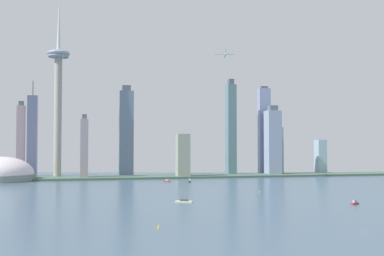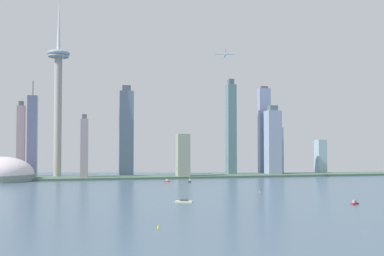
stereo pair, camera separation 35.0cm
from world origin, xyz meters
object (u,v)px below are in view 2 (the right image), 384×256
object	(u,v)px
skyscraper_3	(231,129)
skyscraper_8	(279,150)
skyscraper_6	(21,140)
skyscraper_9	(84,148)
boat_5	(167,181)
boat_6	(184,201)
channel_buoy_0	(259,191)
airplane	(225,55)
channel_buoy_1	(158,226)
boat_1	(355,203)
skyscraper_0	(126,132)
skyscraper_1	(273,142)
skyscraper_7	(32,137)
observation_tower	(58,87)
stadium_dome	(1,175)
skyscraper_5	(183,156)
skyscraper_4	(321,157)
skyscraper_2	(264,131)
boat_2	(190,181)

from	to	relation	value
skyscraper_3	skyscraper_8	xyz separation A→B (m)	(107.63, 17.78, -40.52)
skyscraper_6	skyscraper_9	distance (m)	155.22
skyscraper_8	boat_5	bearing A→B (deg)	-150.51
boat_6	channel_buoy_0	bearing A→B (deg)	57.01
skyscraper_9	airplane	bearing A→B (deg)	-15.46
channel_buoy_1	skyscraper_3	bearing A→B (deg)	66.89
boat_1	channel_buoy_1	bearing A→B (deg)	4.25
skyscraper_8	channel_buoy_0	size ratio (longest dim) A/B	39.97
skyscraper_0	skyscraper_8	distance (m)	309.24
skyscraper_1	skyscraper_7	xyz separation A→B (m)	(-448.55, 43.10, 9.62)
skyscraper_3	boat_5	bearing A→B (deg)	-139.45
observation_tower	skyscraper_3	size ratio (longest dim) A/B	1.73
stadium_dome	channel_buoy_0	size ratio (longest dim) A/B	40.47
skyscraper_5	skyscraper_9	bearing A→B (deg)	176.09
channel_buoy_0	skyscraper_1	bearing A→B (deg)	63.91
skyscraper_4	boat_1	bearing A→B (deg)	-115.17
skyscraper_6	airplane	xyz separation A→B (m)	(351.31, -166.25, 145.43)
skyscraper_2	channel_buoy_1	size ratio (longest dim) A/B	64.80
stadium_dome	skyscraper_5	world-z (taller)	skyscraper_5
skyscraper_0	skyscraper_2	distance (m)	275.42
boat_5	channel_buoy_1	size ratio (longest dim) A/B	3.66
skyscraper_4	boat_2	world-z (taller)	skyscraper_4
channel_buoy_1	boat_2	bearing A→B (deg)	73.97
stadium_dome	skyscraper_2	distance (m)	494.11
skyscraper_2	boat_2	world-z (taller)	skyscraper_2
stadium_dome	skyscraper_0	distance (m)	236.37
skyscraper_1	skyscraper_3	bearing A→B (deg)	167.69
skyscraper_3	channel_buoy_1	distance (m)	585.29
skyscraper_6	boat_2	world-z (taller)	skyscraper_6
observation_tower	stadium_dome	size ratio (longest dim) A/B	3.01
channel_buoy_1	airplane	size ratio (longest dim) A/B	0.08
boat_2	airplane	bearing A→B (deg)	-47.23
skyscraper_8	boat_2	xyz separation A→B (m)	(-222.36, -158.96, -47.87)
boat_1	boat_6	world-z (taller)	boat_1
observation_tower	skyscraper_1	distance (m)	415.49
skyscraper_5	skyscraper_7	world-z (taller)	skyscraper_7
skyscraper_4	boat_6	xyz separation A→B (m)	(-374.48, -401.13, -33.80)
stadium_dome	boat_6	distance (m)	414.25
channel_buoy_0	airplane	world-z (taller)	airplane
skyscraper_6	observation_tower	bearing A→B (deg)	-43.80
skyscraper_4	skyscraper_6	size ratio (longest dim) A/B	0.49
observation_tower	boat_6	bearing A→B (deg)	-69.59
boat_2	skyscraper_5	bearing A→B (deg)	6.64
skyscraper_4	skyscraper_7	world-z (taller)	skyscraper_7
stadium_dome	skyscraper_5	xyz separation A→B (m)	(303.41, 1.02, 29.34)
stadium_dome	channel_buoy_1	distance (m)	518.45
skyscraper_5	skyscraper_9	xyz separation A→B (m)	(-171.94, 11.76, 14.19)
skyscraper_2	boat_2	xyz separation A→B (m)	(-190.12, -156.75, -85.55)
skyscraper_3	skyscraper_0	bearing A→B (deg)	169.99
skyscraper_0	channel_buoy_1	bearing A→B (deg)	-92.80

